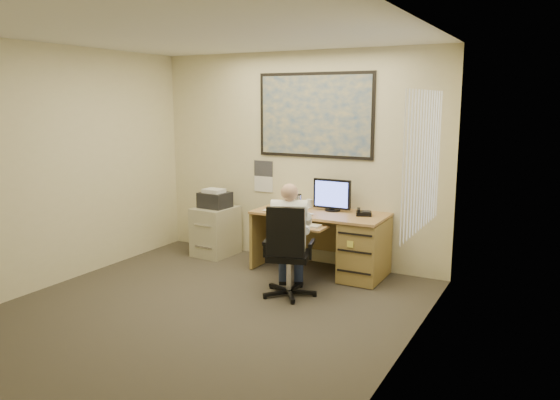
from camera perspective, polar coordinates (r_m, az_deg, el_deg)
The scene contains 8 objects.
room_shell at distance 5.17m, azimuth -9.22°, elevation 2.07°, with size 4.00×4.50×2.70m.
desk at distance 6.59m, azimuth 6.98°, elevation -4.15°, with size 1.60×0.97×1.13m.
world_map at distance 6.92m, azimuth 3.65°, elevation 8.82°, with size 1.56×0.03×1.06m, color #1E4C93.
wall_calendar at distance 7.33m, azimuth -1.74°, elevation 2.49°, with size 0.28×0.01×0.42m, color white.
window_blinds at distance 5.03m, azimuth 14.87°, elevation 3.93°, with size 0.06×1.40×1.30m, color beige, non-canonical shape.
filing_cabinet at distance 7.49m, azimuth -6.76°, elevation -2.78°, with size 0.51×0.60×0.91m.
office_chair at distance 5.90m, azimuth 0.62°, elevation -7.29°, with size 0.75×0.75×1.01m.
person at distance 5.87m, azimuth 1.09°, elevation -4.18°, with size 0.49×0.70×1.22m, color white, non-canonical shape.
Camera 1 is at (3.10, -4.07, 2.08)m, focal length 35.00 mm.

